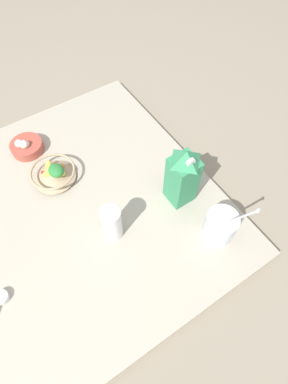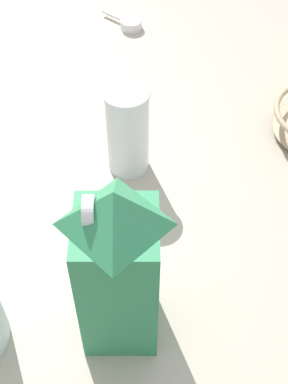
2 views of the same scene
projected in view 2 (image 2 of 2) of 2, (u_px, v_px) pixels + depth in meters
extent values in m
plane|color=gray|center=(223.00, 133.00, 1.00)|extent=(6.00, 6.00, 0.00)
cube|color=#B2A893|center=(224.00, 127.00, 0.99)|extent=(1.13, 1.13, 0.03)
cube|color=#338C59|center=(119.00, 280.00, 0.63)|extent=(0.09, 0.09, 0.22)
pyramid|color=#338C59|center=(114.00, 209.00, 0.53)|extent=(0.09, 0.09, 0.05)
cylinder|color=white|center=(89.00, 210.00, 0.53)|extent=(0.03, 0.01, 0.03)
cylinder|color=white|center=(128.00, 131.00, 0.85)|extent=(0.07, 0.07, 0.16)
torus|color=white|center=(126.00, 94.00, 0.79)|extent=(0.07, 0.07, 0.01)
cylinder|color=white|center=(131.00, 24.00, 1.17)|extent=(0.05, 0.05, 0.02)
cylinder|color=white|center=(113.00, 16.00, 1.19)|extent=(0.04, 0.05, 0.01)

